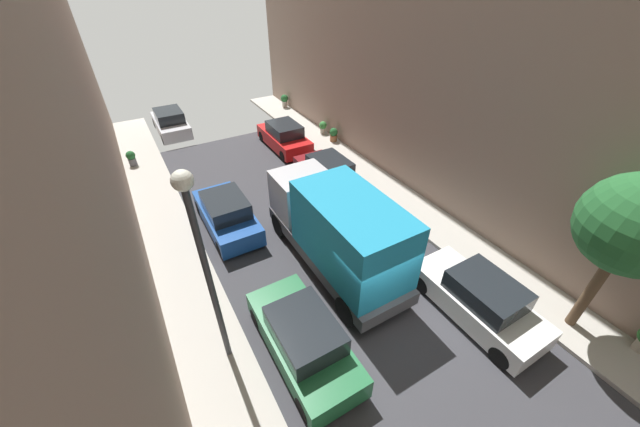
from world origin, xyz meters
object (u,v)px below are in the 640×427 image
parked_car_right_2 (479,299)px  parked_car_right_4 (284,137)px  potted_plant_2 (323,127)px  lamp_post (202,253)px  parked_car_left_2 (303,339)px  parked_car_left_3 (227,214)px  delivery_truck (337,229)px  potted_plant_4 (284,100)px  parked_car_left_4 (171,123)px  parked_car_right_3 (328,174)px  street_tree_1 (635,226)px  potted_plant_5 (131,158)px  potted_plant_0 (334,134)px

parked_car_right_2 → parked_car_right_4: bearing=90.0°
potted_plant_2 → lamp_post: (-10.25, -12.03, 3.44)m
parked_car_right_4 → lamp_post: lamp_post is taller
parked_car_left_2 → parked_car_left_3: size_ratio=1.00×
delivery_truck → lamp_post: size_ratio=1.11×
lamp_post → potted_plant_4: bearing=60.0°
lamp_post → parked_car_left_4: bearing=83.7°
parked_car_right_3 → lamp_post: 10.33m
parked_car_left_3 → parked_car_right_2: same height
parked_car_left_3 → potted_plant_4: size_ratio=4.54×
parked_car_left_2 → parked_car_right_2: same height
potted_plant_4 → parked_car_right_3: bearing=-104.7°
parked_car_left_3 → lamp_post: size_ratio=0.70×
parked_car_left_4 → potted_plant_4: (8.35, 0.47, -0.04)m
lamp_post → street_tree_1: bearing=-24.5°
potted_plant_5 → parked_car_right_4: bearing=-13.6°
parked_car_left_2 → potted_plant_0: size_ratio=5.04×
delivery_truck → parked_car_right_2: bearing=-56.5°
parked_car_left_2 → parked_car_left_3: 6.81m
parked_car_right_3 → potted_plant_2: (2.95, 5.52, -0.12)m
parked_car_right_3 → lamp_post: lamp_post is taller
parked_car_left_2 → potted_plant_2: size_ratio=5.36×
parked_car_left_3 → parked_car_right_2: size_ratio=1.00×
parked_car_left_2 → parked_car_right_2: size_ratio=1.00×
street_tree_1 → parked_car_right_4: bearing=98.0°
street_tree_1 → potted_plant_2: size_ratio=6.61×
potted_plant_2 → parked_car_left_2: bearing=-122.6°
parked_car_left_3 → potted_plant_4: (8.35, 11.94, -0.04)m
delivery_truck → potted_plant_0: (5.61, 9.16, -1.20)m
parked_car_left_3 → parked_car_right_3: (5.40, 0.73, 0.00)m
parked_car_left_4 → parked_car_right_4: 7.84m
parked_car_right_4 → potted_plant_2: parked_car_right_4 is taller
parked_car_left_3 → parked_car_right_4: 7.92m
parked_car_left_3 → parked_car_right_2: bearing=-57.1°
parked_car_left_2 → parked_car_right_3: size_ratio=1.00×
parked_car_left_2 → potted_plant_0: (8.31, 11.71, -0.13)m
parked_car_left_2 → parked_car_left_4: (0.00, 18.28, 0.00)m
parked_car_left_4 → potted_plant_2: (8.35, -5.23, -0.12)m
delivery_truck → parked_car_right_3: bearing=61.6°
parked_car_left_2 → parked_car_right_2: 5.61m
parked_car_right_4 → potted_plant_0: parked_car_right_4 is taller
parked_car_right_2 → lamp_post: bearing=160.7°
parked_car_right_2 → potted_plant_2: size_ratio=5.36×
parked_car_right_4 → lamp_post: size_ratio=0.70×
potted_plant_2 → lamp_post: 16.18m
parked_car_left_3 → delivery_truck: bearing=-57.7°
potted_plant_4 → parked_car_left_4: bearing=-176.8°
parked_car_right_3 → potted_plant_4: 11.60m
parked_car_right_2 → delivery_truck: (-2.70, 4.08, 1.07)m
delivery_truck → street_tree_1: street_tree_1 is taller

